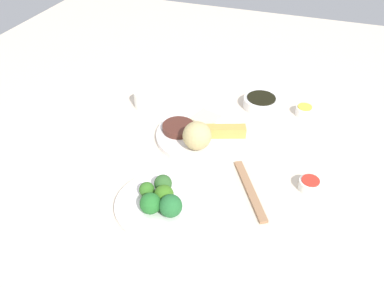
{
  "coord_description": "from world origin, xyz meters",
  "views": [
    {
      "loc": [
        0.26,
        -0.88,
        0.71
      ],
      "look_at": [
        -0.02,
        -0.09,
        0.06
      ],
      "focal_mm": 36.9,
      "sensor_mm": 36.0,
      "label": 1
    }
  ],
  "objects_px": {
    "main_plate": "(201,135)",
    "teacup": "(144,99)",
    "soy_sauce_bowl": "(261,103)",
    "chopsticks_pair": "(250,190)",
    "sauce_ramekin_sweet_and_sour": "(310,185)",
    "broccoli_plate": "(160,204)",
    "sauce_ramekin_hot_mustard": "(304,111)"
  },
  "relations": [
    {
      "from": "chopsticks_pair",
      "to": "teacup",
      "type": "bearing_deg",
      "value": 146.7
    },
    {
      "from": "teacup",
      "to": "chopsticks_pair",
      "type": "height_order",
      "value": "teacup"
    },
    {
      "from": "broccoli_plate",
      "to": "sauce_ramekin_sweet_and_sour",
      "type": "relative_size",
      "value": 4.0
    },
    {
      "from": "sauce_ramekin_sweet_and_sour",
      "to": "teacup",
      "type": "xyz_separation_m",
      "value": [
        -0.55,
        0.21,
        0.01
      ]
    },
    {
      "from": "teacup",
      "to": "broccoli_plate",
      "type": "bearing_deg",
      "value": -60.45
    },
    {
      "from": "sauce_ramekin_sweet_and_sour",
      "to": "teacup",
      "type": "distance_m",
      "value": 0.59
    },
    {
      "from": "main_plate",
      "to": "sauce_ramekin_sweet_and_sour",
      "type": "height_order",
      "value": "sauce_ramekin_sweet_and_sour"
    },
    {
      "from": "sauce_ramekin_sweet_and_sour",
      "to": "sauce_ramekin_hot_mustard",
      "type": "distance_m",
      "value": 0.34
    },
    {
      "from": "soy_sauce_bowl",
      "to": "chopsticks_pair",
      "type": "distance_m",
      "value": 0.39
    },
    {
      "from": "main_plate",
      "to": "teacup",
      "type": "bearing_deg",
      "value": 156.53
    },
    {
      "from": "broccoli_plate",
      "to": "soy_sauce_bowl",
      "type": "bearing_deg",
      "value": 75.15
    },
    {
      "from": "soy_sauce_bowl",
      "to": "chopsticks_pair",
      "type": "bearing_deg",
      "value": -82.17
    },
    {
      "from": "main_plate",
      "to": "sauce_ramekin_hot_mustard",
      "type": "distance_m",
      "value": 0.35
    },
    {
      "from": "chopsticks_pair",
      "to": "sauce_ramekin_sweet_and_sour",
      "type": "bearing_deg",
      "value": 22.38
    },
    {
      "from": "sauce_ramekin_hot_mustard",
      "to": "teacup",
      "type": "xyz_separation_m",
      "value": [
        -0.5,
        -0.12,
        0.01
      ]
    },
    {
      "from": "broccoli_plate",
      "to": "teacup",
      "type": "xyz_separation_m",
      "value": [
        -0.22,
        0.39,
        0.02
      ]
    },
    {
      "from": "main_plate",
      "to": "teacup",
      "type": "xyz_separation_m",
      "value": [
        -0.23,
        0.1,
        0.02
      ]
    },
    {
      "from": "broccoli_plate",
      "to": "sauce_ramekin_sweet_and_sour",
      "type": "distance_m",
      "value": 0.37
    },
    {
      "from": "main_plate",
      "to": "sauce_ramekin_hot_mustard",
      "type": "height_order",
      "value": "sauce_ramekin_hot_mustard"
    },
    {
      "from": "broccoli_plate",
      "to": "sauce_ramekin_hot_mustard",
      "type": "bearing_deg",
      "value": 61.99
    },
    {
      "from": "broccoli_plate",
      "to": "soy_sauce_bowl",
      "type": "relative_size",
      "value": 1.93
    },
    {
      "from": "main_plate",
      "to": "chopsticks_pair",
      "type": "bearing_deg",
      "value": -43.03
    },
    {
      "from": "sauce_ramekin_sweet_and_sour",
      "to": "chopsticks_pair",
      "type": "height_order",
      "value": "sauce_ramekin_sweet_and_sour"
    },
    {
      "from": "broccoli_plate",
      "to": "teacup",
      "type": "relative_size",
      "value": 3.36
    },
    {
      "from": "main_plate",
      "to": "soy_sauce_bowl",
      "type": "distance_m",
      "value": 0.25
    },
    {
      "from": "broccoli_plate",
      "to": "chopsticks_pair",
      "type": "distance_m",
      "value": 0.22
    },
    {
      "from": "main_plate",
      "to": "broccoli_plate",
      "type": "distance_m",
      "value": 0.29
    },
    {
      "from": "soy_sauce_bowl",
      "to": "sauce_ramekin_sweet_and_sour",
      "type": "xyz_separation_m",
      "value": [
        0.19,
        -0.33,
        -0.0
      ]
    },
    {
      "from": "sauce_ramekin_hot_mustard",
      "to": "chopsticks_pair",
      "type": "relative_size",
      "value": 0.25
    },
    {
      "from": "soy_sauce_bowl",
      "to": "teacup",
      "type": "bearing_deg",
      "value": -161.56
    },
    {
      "from": "teacup",
      "to": "chopsticks_pair",
      "type": "distance_m",
      "value": 0.49
    },
    {
      "from": "broccoli_plate",
      "to": "sauce_ramekin_hot_mustard",
      "type": "relative_size",
      "value": 4.0
    }
  ]
}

